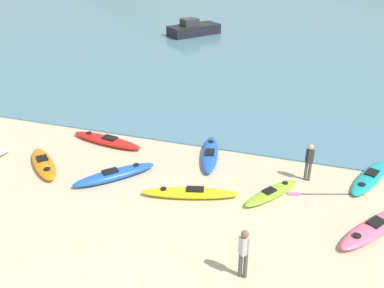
% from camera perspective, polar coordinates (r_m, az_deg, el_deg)
% --- Properties ---
extents(bay_water, '(160.00, 70.00, 0.06)m').
position_cam_1_polar(bay_water, '(52.99, 13.15, 16.26)').
color(bay_water, teal).
rests_on(bay_water, ground_plane).
extents(kayak_on_sand_0, '(1.42, 3.31, 0.37)m').
position_cam_1_polar(kayak_on_sand_0, '(19.03, 2.30, -1.29)').
color(kayak_on_sand_0, blue).
rests_on(kayak_on_sand_0, ground_plane).
extents(kayak_on_sand_1, '(3.67, 1.28, 0.36)m').
position_cam_1_polar(kayak_on_sand_1, '(20.57, -10.77, 0.47)').
color(kayak_on_sand_1, red).
rests_on(kayak_on_sand_1, ground_plane).
extents(kayak_on_sand_2, '(1.96, 2.60, 0.31)m').
position_cam_1_polar(kayak_on_sand_2, '(16.74, 10.07, -6.11)').
color(kayak_on_sand_2, '#8CCC2D').
rests_on(kayak_on_sand_2, ground_plane).
extents(kayak_on_sand_3, '(1.85, 3.34, 0.29)m').
position_cam_1_polar(kayak_on_sand_3, '(18.75, 21.66, -3.94)').
color(kayak_on_sand_3, teal).
rests_on(kayak_on_sand_3, ground_plane).
extents(kayak_on_sand_4, '(2.45, 3.18, 0.37)m').
position_cam_1_polar(kayak_on_sand_4, '(15.82, 21.93, -9.92)').
color(kayak_on_sand_4, '#E5668C').
rests_on(kayak_on_sand_4, ground_plane).
extents(kayak_on_sand_5, '(2.63, 2.58, 0.37)m').
position_cam_1_polar(kayak_on_sand_5, '(19.26, -18.33, -2.38)').
color(kayak_on_sand_5, orange).
rests_on(kayak_on_sand_5, ground_plane).
extents(kayak_on_sand_7, '(3.58, 1.57, 0.36)m').
position_cam_1_polar(kayak_on_sand_7, '(16.42, -0.21, -6.24)').
color(kayak_on_sand_7, yellow).
rests_on(kayak_on_sand_7, ground_plane).
extents(kayak_on_sand_8, '(2.75, 2.93, 0.41)m').
position_cam_1_polar(kayak_on_sand_8, '(17.76, -9.80, -3.84)').
color(kayak_on_sand_8, blue).
rests_on(kayak_on_sand_8, ground_plane).
extents(person_near_foreground, '(0.32, 0.29, 1.60)m').
position_cam_1_polar(person_near_foreground, '(12.77, 6.60, -13.34)').
color(person_near_foreground, '#4C4C4C').
rests_on(person_near_foreground, ground_plane).
extents(person_near_waterline, '(0.31, 0.27, 1.55)m').
position_cam_1_polar(person_near_waterline, '(17.63, 14.66, -1.98)').
color(person_near_waterline, '#4C4C4C').
rests_on(person_near_waterline, ground_plane).
extents(moored_boat_1, '(4.23, 4.62, 1.42)m').
position_cam_1_polar(moored_boat_1, '(39.86, 0.19, 14.39)').
color(moored_boat_1, black).
rests_on(moored_boat_1, bay_water).
extents(loose_paddle, '(2.70, 1.03, 0.03)m').
position_cam_1_polar(loose_paddle, '(17.34, 16.59, -6.11)').
color(loose_paddle, black).
rests_on(loose_paddle, ground_plane).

